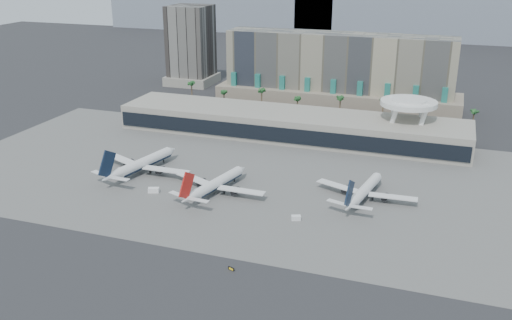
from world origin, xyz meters
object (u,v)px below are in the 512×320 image
(airliner_centre, at_px, (216,184))
(taxiway_sign, at_px, (231,269))
(service_vehicle_b, at_px, (296,218))
(service_vehicle_a, at_px, (154,190))
(airliner_left, at_px, (142,164))
(airliner_right, at_px, (364,190))

(airliner_centre, relative_size, taxiway_sign, 19.56)
(service_vehicle_b, distance_m, taxiway_sign, 38.42)
(service_vehicle_b, bearing_deg, taxiway_sign, -125.80)
(airliner_centre, xyz_separation_m, taxiway_sign, (25.84, -50.09, -3.14))
(taxiway_sign, bearing_deg, service_vehicle_b, 95.40)
(service_vehicle_a, bearing_deg, airliner_left, 110.90)
(taxiway_sign, bearing_deg, airliner_right, 84.72)
(airliner_centre, distance_m, service_vehicle_a, 23.91)
(airliner_centre, distance_m, taxiway_sign, 56.45)
(airliner_right, xyz_separation_m, taxiway_sign, (-28.17, -62.33, -3.01))
(service_vehicle_a, bearing_deg, service_vehicle_b, -24.44)
(airliner_left, height_order, taxiway_sign, airliner_left)
(airliner_right, distance_m, taxiway_sign, 68.47)
(airliner_right, height_order, service_vehicle_b, airliner_right)
(service_vehicle_a, xyz_separation_m, taxiway_sign, (48.22, -42.11, -0.50))
(airliner_right, xyz_separation_m, service_vehicle_a, (-76.39, -20.22, -2.50))
(airliner_centre, bearing_deg, airliner_right, 25.61)
(airliner_centre, relative_size, service_vehicle_a, 10.22)
(airliner_centre, xyz_separation_m, airliner_right, (54.01, 12.24, -0.14))
(airliner_centre, height_order, service_vehicle_b, airliner_centre)
(service_vehicle_b, bearing_deg, service_vehicle_a, 153.08)
(airliner_left, distance_m, service_vehicle_b, 74.98)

